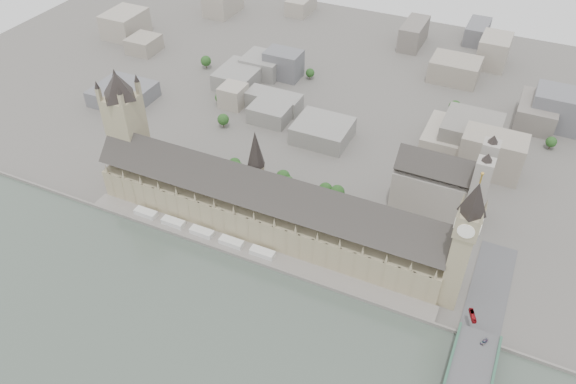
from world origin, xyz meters
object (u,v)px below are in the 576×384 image
at_px(elizabeth_tower, 464,238).
at_px(victoria_tower, 126,125).
at_px(palace_of_westminster, 266,206).
at_px(red_bus_north, 473,316).
at_px(car_approach, 484,342).
at_px(westminster_abbey, 442,185).

height_order(elizabeth_tower, victoria_tower, elizabeth_tower).
xyz_separation_m(palace_of_westminster, victoria_tower, (-122.00, 6.30, 32.50)).
bearing_deg(elizabeth_tower, red_bus_north, -40.48).
height_order(palace_of_westminster, car_approach, palace_of_westminster).
bearing_deg(westminster_abbey, car_approach, -65.27).
distance_m(victoria_tower, red_bus_north, 282.63).
distance_m(palace_of_westminster, red_bus_north, 157.96).
bearing_deg(car_approach, red_bus_north, 146.22).
distance_m(palace_of_westminster, car_approach, 170.89).
bearing_deg(westminster_abbey, palace_of_westminster, -145.83).
height_order(westminster_abbey, car_approach, westminster_abbey).
bearing_deg(palace_of_westminster, car_approach, -14.40).
relative_size(elizabeth_tower, car_approach, 19.03).
relative_size(elizabeth_tower, westminster_abbey, 1.58).
bearing_deg(car_approach, westminster_abbey, 139.29).
xyz_separation_m(victoria_tower, westminster_abbey, (232.92, 69.00, -30.12)).
bearing_deg(westminster_abbey, victoria_tower, -163.50).
relative_size(red_bus_north, car_approach, 1.85).
relative_size(victoria_tower, westminster_abbey, 1.47).
bearing_deg(victoria_tower, westminster_abbey, 16.50).
xyz_separation_m(elizabeth_tower, westminster_abbey, (-27.08, 87.00, -33.01)).
distance_m(elizabeth_tower, westminster_abbey, 96.91).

